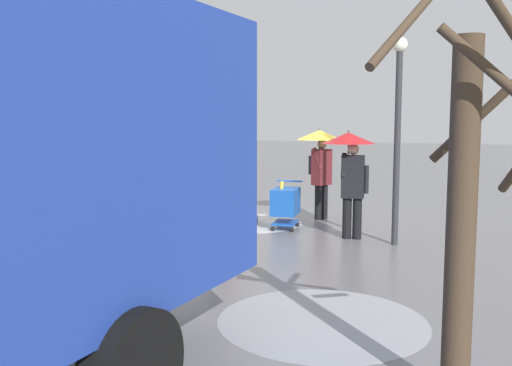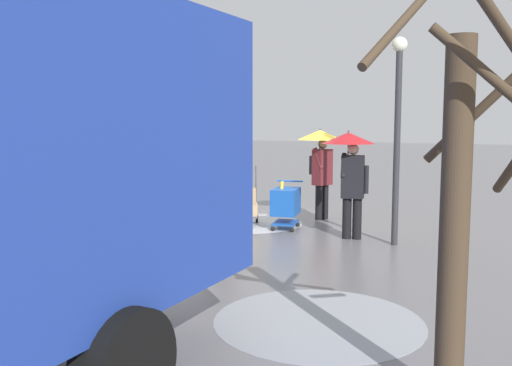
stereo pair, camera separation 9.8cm
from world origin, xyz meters
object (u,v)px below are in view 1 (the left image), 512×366
Objects in this scene: shopping_cart_vendor at (285,203)px; pedestrian_pink_side at (350,159)px; pedestrian_white_side at (320,153)px; street_lamp at (398,119)px; pedestrian_black_side at (223,155)px; bare_tree_near at (464,201)px; cargo_van_parked_right at (125,169)px; hand_dolly_boxes at (246,203)px.

pedestrian_pink_side is at bearing 164.90° from shopping_cart_vendor.
shopping_cart_vendor is at bearing 77.34° from pedestrian_white_side.
pedestrian_white_side is 3.04m from street_lamp.
pedestrian_black_side is 1.00× the size of pedestrian_white_side.
cargo_van_parked_right is at bearing -37.82° from bare_tree_near.
cargo_van_parked_right is 2.49m from pedestrian_black_side.
street_lamp reaches higher than pedestrian_pink_side.
street_lamp is (-0.93, 0.20, 0.79)m from pedestrian_pink_side.
bare_tree_near is (-2.49, 6.08, 0.13)m from pedestrian_pink_side.
street_lamp is at bearing 166.13° from shopping_cart_vendor.
street_lamp reaches higher than bare_tree_near.
pedestrian_black_side is (1.51, -0.03, 1.00)m from shopping_cart_vendor.
shopping_cart_vendor is (-3.95, -0.31, -0.61)m from cargo_van_parked_right.
bare_tree_near is 6.12m from street_lamp.
hand_dolly_boxes is 0.61× the size of pedestrian_white_side.
pedestrian_pink_side reaches higher than shopping_cart_vendor.
hand_dolly_boxes is 2.16m from pedestrian_white_side.
cargo_van_parked_right is 6.51m from street_lamp.
pedestrian_black_side is 8.54m from bare_tree_near.
pedestrian_pink_side is 1.00× the size of pedestrian_black_side.
hand_dolly_boxes is 0.61× the size of pedestrian_black_side.
pedestrian_pink_side is at bearing 168.99° from hand_dolly_boxes.
cargo_van_parked_right is 1.40× the size of street_lamp.
pedestrian_pink_side is 6.57m from bare_tree_near.
pedestrian_pink_side is 0.61× the size of bare_tree_near.
street_lamp is (-3.41, 0.68, 1.88)m from hand_dolly_boxes.
pedestrian_pink_side and pedestrian_white_side have the same top height.
pedestrian_pink_side is (-2.48, 0.48, 1.09)m from hand_dolly_boxes.
pedestrian_black_side reaches higher than shopping_cart_vendor.
hand_dolly_boxes is at bearing -11.01° from pedestrian_pink_side.
pedestrian_pink_side is (-1.51, 0.41, 1.02)m from shopping_cart_vendor.
shopping_cart_vendor is 1.82m from pedestrian_black_side.
bare_tree_near reaches higher than pedestrian_white_side.
pedestrian_black_side is at bearing -8.27° from pedestrian_pink_side.
street_lamp is at bearing 136.25° from pedestrian_white_side.
cargo_van_parked_right is at bearing -2.60° from street_lamp.
pedestrian_black_side is at bearing 37.24° from pedestrian_white_side.
street_lamp reaches higher than cargo_van_parked_right.
shopping_cart_vendor is 1.86m from pedestrian_pink_side.
cargo_van_parked_right is 4.12× the size of hand_dolly_boxes.
shopping_cart_vendor is 1.77m from pedestrian_white_side.
hand_dolly_boxes is at bearing -172.63° from cargo_van_parked_right.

